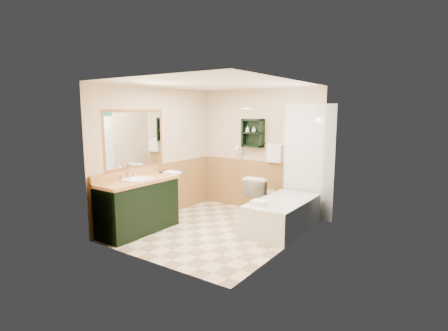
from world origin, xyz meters
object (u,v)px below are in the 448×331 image
at_px(vanity, 138,206).
at_px(soap_bottle_b, 254,130).
at_px(wall_shelf, 253,133).
at_px(hair_dryer, 240,150).
at_px(vanity_book, 161,167).
at_px(toilet, 262,196).
at_px(soap_bottle_a, 248,131).
at_px(bathtub, 282,215).

distance_m(vanity, soap_bottle_b, 2.63).
distance_m(wall_shelf, hair_dryer, 0.46).
height_order(wall_shelf, vanity_book, wall_shelf).
bearing_deg(toilet, wall_shelf, -39.13).
distance_m(toilet, soap_bottle_a, 1.33).
bearing_deg(vanity_book, toilet, 15.05).
bearing_deg(wall_shelf, soap_bottle_b, -10.23).
distance_m(toilet, soap_bottle_b, 1.30).
bearing_deg(toilet, bathtub, 141.15).
bearing_deg(toilet, vanity, 53.76).
distance_m(wall_shelf, vanity, 2.60).
bearing_deg(bathtub, soap_bottle_a, 146.36).
bearing_deg(vanity_book, soap_bottle_b, 28.99).
height_order(hair_dryer, bathtub, hair_dryer).
bearing_deg(vanity, hair_dryer, 74.87).
xyz_separation_m(bathtub, toilet, (-0.65, 0.48, 0.13)).
relative_size(toilet, vanity_book, 3.83).
bearing_deg(wall_shelf, soap_bottle_a, -177.51).
xyz_separation_m(bathtub, vanity_book, (-2.08, -0.70, 0.72)).
xyz_separation_m(hair_dryer, soap_bottle_a, (0.19, -0.03, 0.39)).
relative_size(wall_shelf, vanity, 0.40).
bearing_deg(soap_bottle_b, toilet, -38.47).
bearing_deg(vanity, bathtub, 36.32).
relative_size(bathtub, vanity_book, 7.21).
xyz_separation_m(vanity, bathtub, (1.92, 1.41, -0.18)).
height_order(wall_shelf, soap_bottle_b, wall_shelf).
height_order(wall_shelf, toilet, wall_shelf).
bearing_deg(toilet, hair_dryer, -26.76).
relative_size(vanity_book, soap_bottle_a, 1.71).
bearing_deg(soap_bottle_b, soap_bottle_a, 180.00).
bearing_deg(vanity, wall_shelf, 67.63).
height_order(hair_dryer, soap_bottle_b, soap_bottle_b).
bearing_deg(wall_shelf, vanity_book, -125.87).
relative_size(bathtub, soap_bottle_a, 12.36).
relative_size(vanity, bathtub, 0.92).
height_order(toilet, vanity_book, vanity_book).
xyz_separation_m(toilet, vanity_book, (-1.44, -1.18, 0.59)).
xyz_separation_m(bathtub, soap_bottle_b, (-1.00, 0.76, 1.35)).
bearing_deg(soap_bottle_a, bathtub, -33.64).
height_order(wall_shelf, hair_dryer, wall_shelf).
bearing_deg(bathtub, hair_dryer, 149.24).
height_order(bathtub, soap_bottle_b, soap_bottle_b).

